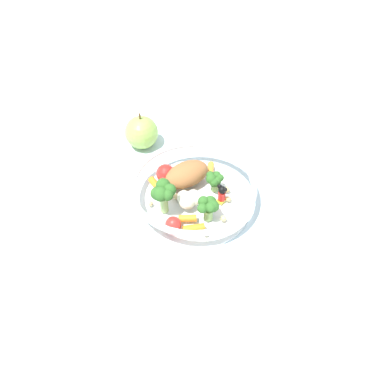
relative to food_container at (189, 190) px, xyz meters
name	(u,v)px	position (x,y,z in m)	size (l,w,h in m)	color
ground_plane	(186,198)	(-0.01, 0.01, -0.03)	(2.40, 2.40, 0.00)	silver
food_container	(189,190)	(0.00, 0.00, 0.00)	(0.21, 0.21, 0.07)	white
loose_apple	(140,132)	(-0.09, 0.15, 0.00)	(0.06, 0.06, 0.08)	#8CB74C
folded_napkin	(278,307)	(0.12, -0.20, -0.03)	(0.13, 0.14, 0.01)	silver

